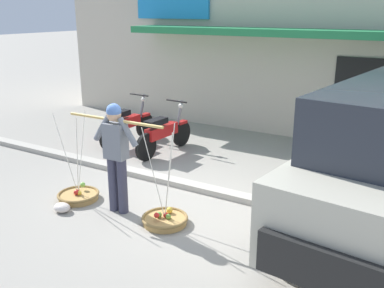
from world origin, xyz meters
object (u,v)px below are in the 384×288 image
at_px(fruit_vendor, 116,151).
at_px(fruit_basket_left_side, 165,219).
at_px(plastic_litter_bag, 62,207).
at_px(motorcycle_second_in_row, 164,133).
at_px(motorcycle_nearest_shop, 127,125).
at_px(fruit_basket_right_side, 78,195).

bearing_deg(fruit_vendor, fruit_basket_left_side, 1.33).
bearing_deg(plastic_litter_bag, motorcycle_second_in_row, 94.97).
xyz_separation_m(motorcycle_nearest_shop, plastic_litter_bag, (1.40, -3.31, -0.38)).
bearing_deg(fruit_basket_left_side, motorcycle_nearest_shop, 136.69).
xyz_separation_m(fruit_vendor, fruit_basket_left_side, (0.84, 0.02, -0.90)).
height_order(fruit_basket_left_side, fruit_basket_right_side, same).
relative_size(fruit_vendor, motorcycle_second_in_row, 0.93).
bearing_deg(motorcycle_nearest_shop, plastic_litter_bag, -67.00).
xyz_separation_m(fruit_vendor, fruit_basket_right_side, (-0.85, -0.02, -0.90)).
bearing_deg(fruit_vendor, fruit_basket_right_side, -178.81).
relative_size(fruit_vendor, motorcycle_nearest_shop, 0.93).
bearing_deg(fruit_vendor, motorcycle_nearest_shop, 127.06).
distance_m(fruit_basket_left_side, plastic_litter_bag, 1.66).
relative_size(fruit_basket_right_side, motorcycle_second_in_row, 0.80).
bearing_deg(plastic_litter_bag, fruit_basket_left_side, 17.41).
bearing_deg(fruit_vendor, motorcycle_second_in_row, 110.63).
xyz_separation_m(fruit_basket_left_side, motorcycle_nearest_shop, (-2.99, 2.81, 0.38)).
bearing_deg(fruit_basket_right_side, motorcycle_second_in_row, 93.46).
distance_m(fruit_basket_right_side, motorcycle_second_in_row, 2.73).
bearing_deg(motorcycle_second_in_row, plastic_litter_bag, -85.03).
relative_size(motorcycle_second_in_row, plastic_litter_bag, 6.51).
height_order(fruit_basket_right_side, motorcycle_second_in_row, fruit_basket_right_side).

